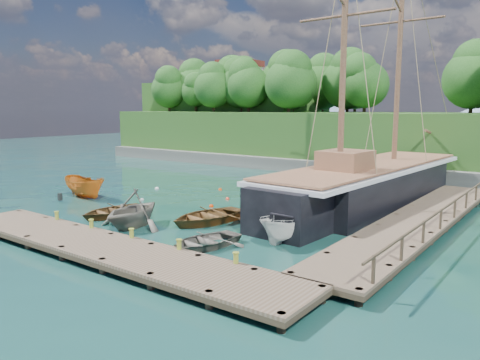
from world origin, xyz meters
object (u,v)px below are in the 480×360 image
object	(u,v)px
rowboat_0	(114,216)
motorboat_orange	(86,197)
rowboat_1	(133,227)
schooner	(368,188)
rowboat_3	(204,247)
rowboat_4	(277,227)
rowboat_2	(208,223)
cabin_boat_white	(289,241)

from	to	relation	value
rowboat_0	motorboat_orange	distance (m)	6.97
rowboat_1	schooner	bearing A→B (deg)	46.13
rowboat_3	schooner	distance (m)	14.24
motorboat_orange	schooner	xyz separation A→B (m)	(17.63, 9.77, 1.18)
rowboat_1	rowboat_4	world-z (taller)	rowboat_1
rowboat_1	motorboat_orange	bearing A→B (deg)	146.30
rowboat_0	schooner	bearing A→B (deg)	53.65
rowboat_2	rowboat_4	xyz separation A→B (m)	(3.75, 1.50, 0.00)
rowboat_0	rowboat_2	xyz separation A→B (m)	(5.65, 2.17, 0.00)
rowboat_3	rowboat_4	distance (m)	5.31
rowboat_0	rowboat_2	distance (m)	6.05
rowboat_3	schooner	size ratio (longest dim) A/B	0.13
rowboat_3	rowboat_4	xyz separation A→B (m)	(0.76, 5.25, 0.00)
rowboat_1	cabin_boat_white	bearing A→B (deg)	5.94
rowboat_2	cabin_boat_white	distance (m)	5.65
rowboat_1	rowboat_2	world-z (taller)	rowboat_1
cabin_boat_white	rowboat_2	bearing A→B (deg)	175.80
rowboat_2	rowboat_3	bearing A→B (deg)	-41.08
motorboat_orange	cabin_boat_white	distance (m)	17.77
rowboat_4	rowboat_3	bearing A→B (deg)	-111.43
cabin_boat_white	schooner	bearing A→B (deg)	90.89
rowboat_2	cabin_boat_white	world-z (taller)	cabin_boat_white
rowboat_1	schooner	xyz separation A→B (m)	(8.15, 13.43, 1.18)
rowboat_0	rowboat_1	distance (m)	3.19
rowboat_3	rowboat_4	bearing A→B (deg)	91.56
motorboat_orange	rowboat_0	bearing A→B (deg)	-104.38
rowboat_2	cabin_boat_white	bearing A→B (deg)	5.95
rowboat_3	motorboat_orange	bearing A→B (deg)	174.28
motorboat_orange	rowboat_1	bearing A→B (deg)	-103.46
rowboat_1	schooner	size ratio (longest dim) A/B	0.15
rowboat_0	cabin_boat_white	bearing A→B (deg)	14.41
rowboat_1	schooner	distance (m)	15.75
schooner	rowboat_2	bearing A→B (deg)	-114.83
motorboat_orange	schooner	bearing A→B (deg)	-53.36
rowboat_0	cabin_boat_white	size ratio (longest dim) A/B	0.98
rowboat_0	cabin_boat_white	world-z (taller)	cabin_boat_white
motorboat_orange	rowboat_2	bearing A→B (deg)	-84.46
rowboat_2	schooner	distance (m)	11.67
rowboat_4	schooner	world-z (taller)	schooner
motorboat_orange	schooner	distance (m)	20.19
cabin_boat_white	rowboat_1	bearing A→B (deg)	-161.21
rowboat_1	cabin_boat_white	size ratio (longest dim) A/B	0.99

